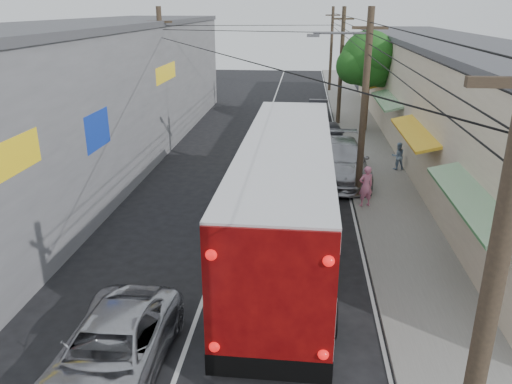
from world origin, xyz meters
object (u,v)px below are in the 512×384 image
coach_bus (286,194)px  parked_car_mid (331,133)px  pedestrian_near (366,186)px  pedestrian_far (398,156)px  parked_suv (340,160)px  jeepney (112,351)px  parked_car_far (318,109)px

coach_bus → parked_car_mid: (2.21, 14.49, -1.39)m
pedestrian_near → pedestrian_far: size_ratio=1.24×
coach_bus → pedestrian_far: bearing=60.7°
parked_suv → pedestrian_far: parked_suv is taller
jeepney → pedestrian_far: bearing=60.7°
coach_bus → parked_car_far: size_ratio=3.39×
parked_car_mid → pedestrian_far: 6.11m
coach_bus → pedestrian_near: (3.17, 4.00, -1.05)m
pedestrian_far → coach_bus: bearing=48.7°
jeepney → parked_car_mid: size_ratio=1.31×
parked_car_far → pedestrian_near: 18.09m
parked_suv → parked_car_mid: 6.64m
pedestrian_far → jeepney: bearing=49.7°
coach_bus → parked_suv: bearing=74.0°
parked_suv → pedestrian_near: (0.80, -3.85, 0.07)m
jeepney → pedestrian_far: size_ratio=3.57×
parked_car_far → pedestrian_near: (1.60, -18.01, 0.32)m
pedestrian_near → coach_bus: bearing=30.6°
parked_car_mid → parked_suv: bearing=-94.1°
parked_car_far → parked_car_mid: bearing=-81.5°
jeepney → parked_car_mid: 22.16m
pedestrian_near → pedestrian_far: (2.20, 5.26, -0.17)m
parked_car_far → pedestrian_near: bearing=-81.3°
coach_bus → parked_car_mid: 14.72m
parked_car_mid → pedestrian_near: (0.96, -10.49, 0.34)m
parked_car_far → coach_bus: bearing=-90.4°
coach_bus → parked_car_far: 22.12m
parked_car_far → pedestrian_near: pedestrian_near is taller
jeepney → parked_suv: size_ratio=0.79×
parked_car_far → pedestrian_far: 13.30m
parked_suv → pedestrian_far: (3.00, 1.41, -0.10)m
parked_car_far → jeepney: bearing=-96.5°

